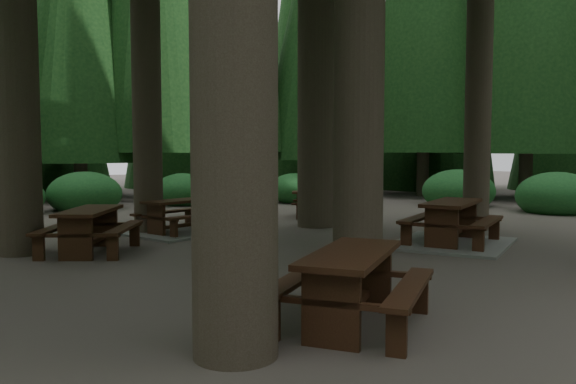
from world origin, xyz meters
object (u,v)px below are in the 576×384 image
picnic_table_c (182,222)px  picnic_table_b (90,224)px  picnic_table_d (322,200)px  picnic_table_e (351,276)px  picnic_table_a (452,229)px

picnic_table_c → picnic_table_b: bearing=-165.9°
picnic_table_d → picnic_table_e: size_ratio=0.91×
picnic_table_a → picnic_table_d: 5.28m
picnic_table_e → picnic_table_c: bearing=45.4°
picnic_table_e → picnic_table_a: bearing=-5.2°
picnic_table_c → picnic_table_d: bearing=-7.3°
picnic_table_a → picnic_table_d: picnic_table_a is taller
picnic_table_a → picnic_table_d: (0.29, 5.27, 0.17)m
picnic_table_a → picnic_table_e: (-4.71, -3.33, 0.22)m
picnic_table_a → picnic_table_c: bearing=103.9°
picnic_table_d → picnic_table_e: picnic_table_e is taller
picnic_table_a → picnic_table_c: size_ratio=1.17×
picnic_table_a → picnic_table_e: picnic_table_a is taller
picnic_table_b → picnic_table_e: picnic_table_b is taller
picnic_table_c → picnic_table_e: size_ratio=1.19×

